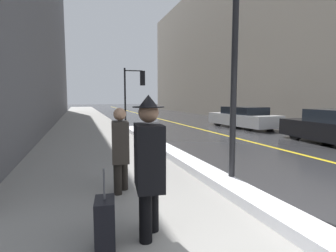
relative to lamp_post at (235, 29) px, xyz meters
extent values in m
cube|color=gray|center=(-2.37, 12.64, -3.00)|extent=(4.00, 80.00, 0.01)
cube|color=gold|center=(3.63, 12.64, -3.00)|extent=(0.16, 80.00, 0.00)
cube|color=white|center=(-0.22, 3.36, -2.91)|extent=(0.51, 13.50, 0.19)
cube|color=slate|center=(-7.37, 17.64, 5.11)|extent=(6.00, 36.00, 16.22)
cube|color=gray|center=(12.63, 19.64, 3.92)|extent=(6.00, 36.00, 13.85)
cylinder|color=black|center=(0.00, 0.00, -0.60)|extent=(0.12, 0.12, 4.82)
cylinder|color=black|center=(-0.08, 11.98, -1.21)|extent=(0.11, 0.11, 3.59)
cylinder|color=black|center=(0.47, 11.93, 0.43)|extent=(1.10, 0.18, 0.07)
cube|color=black|center=(1.01, 11.87, -0.02)|extent=(0.32, 0.23, 0.90)
sphere|color=red|center=(1.02, 11.99, 0.27)|extent=(0.19, 0.19, 0.19)
sphere|color=orange|center=(1.02, 11.99, -0.02)|extent=(0.19, 0.19, 0.19)
sphere|color=green|center=(1.02, 11.99, -0.31)|extent=(0.19, 0.19, 0.19)
cylinder|color=black|center=(-1.96, -1.25, -2.56)|extent=(0.16, 0.16, 0.90)
cylinder|color=black|center=(-2.11, -1.48, -2.56)|extent=(0.16, 0.16, 0.90)
cube|color=black|center=(-2.04, -1.36, -1.99)|extent=(0.38, 0.58, 0.78)
sphere|color=#8C664C|center=(-2.04, -1.36, -1.46)|extent=(0.24, 0.24, 0.24)
cylinder|color=black|center=(-2.04, -1.36, -1.39)|extent=(0.38, 0.38, 0.01)
cone|color=black|center=(-2.04, -1.36, -1.32)|extent=(0.23, 0.23, 0.15)
cylinder|color=black|center=(-2.06, 0.41, -2.59)|extent=(0.15, 0.15, 0.83)
cylinder|color=black|center=(-2.21, 0.20, -2.59)|extent=(0.15, 0.15, 0.83)
cube|color=#2D2823|center=(-2.13, 0.30, -2.06)|extent=(0.35, 0.53, 0.73)
sphere|color=tan|center=(-2.13, 0.30, -1.57)|extent=(0.23, 0.23, 0.23)
cylinder|color=black|center=(5.70, 4.15, -2.68)|extent=(0.26, 0.68, 0.66)
cylinder|color=black|center=(7.32, 3.99, -2.68)|extent=(0.26, 0.68, 0.66)
cube|color=silver|center=(6.36, 8.86, -2.53)|extent=(2.16, 4.76, 0.66)
cube|color=black|center=(6.37, 8.74, -1.99)|extent=(1.83, 2.54, 0.43)
cylinder|color=black|center=(5.48, 10.22, -2.67)|extent=(0.28, 0.69, 0.68)
cylinder|color=black|center=(6.99, 10.35, -2.67)|extent=(0.28, 0.69, 0.68)
cylinder|color=black|center=(5.72, 7.36, -2.67)|extent=(0.28, 0.69, 0.68)
cylinder|color=black|center=(7.23, 7.49, -2.67)|extent=(0.28, 0.69, 0.68)
cube|color=black|center=(-2.58, -1.49, -2.71)|extent=(0.26, 0.38, 0.60)
cylinder|color=#4C4C51|center=(-2.58, -1.49, -2.23)|extent=(0.02, 0.02, 0.35)
camera|label=1|loc=(-2.81, -4.38, -1.29)|focal=28.00mm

